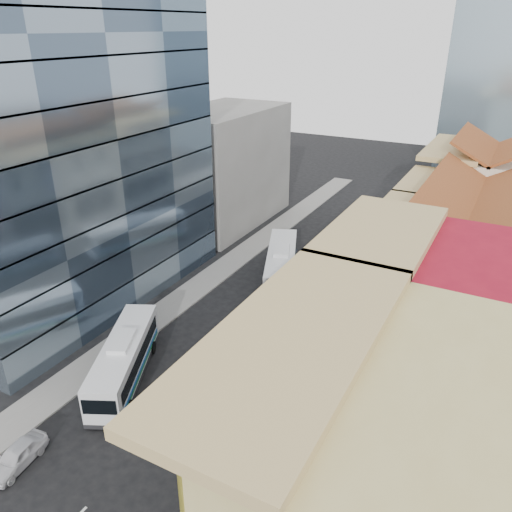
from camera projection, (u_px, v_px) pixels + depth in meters
The scene contains 13 objects.
sidewalk_right at pixel (360, 353), 38.35m from camera, with size 3.00×90.00×0.15m, color slate.
sidewalk_left at pixel (180, 300), 45.65m from camera, with size 3.00×90.00×0.15m, color slate.
shophouse_tan at pixel (376, 492), 19.91m from camera, with size 8.00×14.00×12.00m, color #CCBC75.
shophouse_red at pixel (433, 340), 29.50m from camera, with size 8.00×10.00×12.00m, color maroon.
shophouse_cream_near at pixel (455, 288), 37.52m from camera, with size 8.00×9.00×10.00m, color silver.
shophouse_cream_mid at pixel (470, 246), 44.71m from camera, with size 8.00×9.00×10.00m, color silver.
shophouse_cream_far at pixel (484, 206), 52.89m from camera, with size 8.00×12.00×11.00m, color silver.
office_tower at pixel (62, 133), 40.64m from camera, with size 12.00×26.00×30.00m, color #3C4C5F.
office_block_far at pixel (223, 167), 61.96m from camera, with size 10.00×18.00×14.00m, color gray.
bus_left_near at pixel (124, 359), 34.96m from camera, with size 2.47×10.53×3.38m, color silver, non-canonical shape.
bus_left_far at pixel (281, 265), 48.33m from camera, with size 2.69×11.50×3.69m, color silver, non-canonical shape.
bus_right at pixel (297, 349), 36.31m from camera, with size 2.26×9.66×3.10m, color silver, non-canonical shape.
sedan_left at pixel (17, 456), 28.40m from camera, with size 1.53×3.80×1.29m, color silver.
Camera 1 is at (16.44, -9.70, 22.93)m, focal length 35.00 mm.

